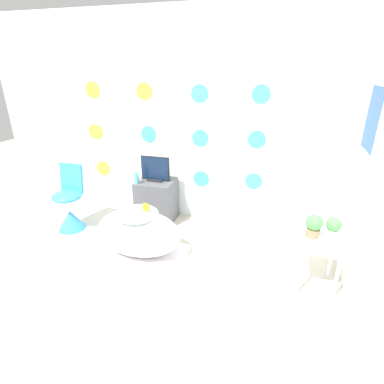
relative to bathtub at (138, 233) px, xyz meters
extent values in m
plane|color=#BCB29E|center=(0.05, -0.70, -0.26)|extent=(12.00, 12.00, 0.00)
cube|color=white|center=(0.05, 1.04, 1.04)|extent=(5.14, 0.04, 2.60)
cylinder|color=#B2D633|center=(-1.02, 1.02, 0.33)|extent=(0.21, 0.01, 0.21)
cylinder|color=#B2D633|center=(-0.30, 1.02, 0.32)|extent=(0.21, 0.01, 0.21)
cylinder|color=#3DC6D6|center=(0.45, 1.02, 0.32)|extent=(0.21, 0.01, 0.21)
cylinder|color=#3DC6D6|center=(1.13, 1.02, 0.35)|extent=(0.21, 0.01, 0.21)
cylinder|color=#B2D633|center=(-1.07, 1.02, 0.85)|extent=(0.21, 0.01, 0.21)
cylinder|color=#3DC6D6|center=(-0.27, 1.02, 0.87)|extent=(0.21, 0.01, 0.21)
cylinder|color=#3DC6D6|center=(0.43, 1.02, 0.86)|extent=(0.21, 0.01, 0.21)
cylinder|color=#3DC6D6|center=(1.13, 1.02, 0.89)|extent=(0.21, 0.01, 0.21)
cylinder|color=#B2D633|center=(-1.04, 1.02, 1.41)|extent=(0.21, 0.01, 0.21)
cylinder|color=#B2D633|center=(-0.30, 1.02, 1.40)|extent=(0.21, 0.01, 0.21)
cylinder|color=#3DC6D6|center=(0.41, 1.02, 1.39)|extent=(0.21, 0.01, 0.21)
cylinder|color=#3DC6D6|center=(1.13, 1.02, 1.40)|extent=(0.21, 0.01, 0.21)
cube|color=silver|center=(2.14, 0.16, 1.04)|extent=(0.04, 2.72, 2.60)
cube|color=white|center=(2.11, 0.25, 1.29)|extent=(0.02, 0.44, 0.60)
cube|color=#3359B2|center=(2.10, 0.25, 1.29)|extent=(0.01, 0.36, 0.52)
cube|color=silver|center=(-0.06, -0.11, -0.25)|extent=(1.18, 0.83, 0.01)
ellipsoid|color=white|center=(0.00, 0.00, 0.00)|extent=(0.97, 0.56, 0.51)
cylinder|color=#B2DBEA|center=(0.00, 0.00, 0.23)|extent=(0.46, 0.46, 0.01)
sphere|color=yellow|center=(0.08, 0.06, 0.30)|extent=(0.08, 0.08, 0.08)
sphere|color=yellow|center=(0.08, 0.04, 0.33)|extent=(0.05, 0.05, 0.05)
cone|color=orange|center=(0.08, 0.02, 0.33)|extent=(0.02, 0.02, 0.02)
cone|color=#338CE0|center=(-1.08, 0.26, -0.13)|extent=(0.35, 0.35, 0.25)
ellipsoid|color=#338CE0|center=(-1.08, 0.26, 0.20)|extent=(0.37, 0.37, 0.13)
cube|color=#338CE0|center=(-1.08, 0.39, 0.39)|extent=(0.31, 0.09, 0.38)
cube|color=#4C4C51|center=(-0.10, 0.78, 0.03)|extent=(0.47, 0.43, 0.58)
cube|color=white|center=(-0.10, 0.57, 0.14)|extent=(0.40, 0.01, 0.16)
cube|color=black|center=(-0.10, 0.78, 0.33)|extent=(0.20, 0.12, 0.02)
cube|color=black|center=(-0.10, 0.78, 0.49)|extent=(0.38, 0.01, 0.31)
cube|color=#0F1E38|center=(-0.10, 0.77, 0.49)|extent=(0.36, 0.01, 0.29)
cylinder|color=#51B2AD|center=(-0.29, 0.61, 0.39)|extent=(0.06, 0.06, 0.13)
cylinder|color=#51B2AD|center=(-0.29, 0.61, 0.47)|extent=(0.03, 0.03, 0.02)
cube|color=silver|center=(1.84, -0.04, 0.27)|extent=(0.36, 0.39, 0.02)
cylinder|color=silver|center=(1.68, -0.21, 0.00)|extent=(0.03, 0.03, 0.52)
cylinder|color=silver|center=(1.99, -0.21, 0.00)|extent=(0.03, 0.03, 0.52)
cylinder|color=silver|center=(1.68, 0.13, 0.00)|extent=(0.03, 0.03, 0.52)
cylinder|color=silver|center=(1.99, 0.13, 0.00)|extent=(0.03, 0.03, 0.52)
cylinder|color=#8C6B4C|center=(1.76, -0.05, 0.32)|extent=(0.12, 0.12, 0.08)
sphere|color=#4C9E4C|center=(1.76, -0.05, 0.43)|extent=(0.15, 0.15, 0.15)
cylinder|color=white|center=(1.92, -0.04, 0.33)|extent=(0.10, 0.10, 0.08)
sphere|color=#4C9E4C|center=(1.92, -0.04, 0.42)|extent=(0.13, 0.13, 0.13)
camera|label=1|loc=(1.36, -2.58, 1.71)|focal=28.00mm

